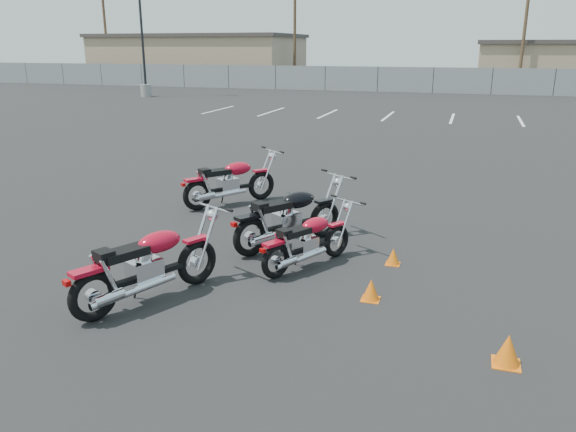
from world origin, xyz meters
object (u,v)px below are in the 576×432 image
(motorcycle_second_black, at_px, (289,217))
(motorcycle_third_red, at_px, (148,265))
(motorcycle_rear_red, at_px, (308,241))
(motorcycle_front_red, at_px, (230,182))

(motorcycle_second_black, bearing_deg, motorcycle_third_red, -113.02)
(motorcycle_second_black, height_order, motorcycle_rear_red, motorcycle_second_black)
(motorcycle_third_red, height_order, motorcycle_rear_red, motorcycle_third_red)
(motorcycle_second_black, xyz_separation_m, motorcycle_third_red, (-1.11, -2.61, 0.00))
(motorcycle_second_black, xyz_separation_m, motorcycle_rear_red, (0.56, -0.80, -0.09))
(motorcycle_front_red, bearing_deg, motorcycle_rear_red, -48.58)
(motorcycle_second_black, distance_m, motorcycle_rear_red, 0.98)
(motorcycle_third_red, bearing_deg, motorcycle_second_black, 66.98)
(motorcycle_third_red, bearing_deg, motorcycle_front_red, 100.69)
(motorcycle_front_red, bearing_deg, motorcycle_third_red, -79.31)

